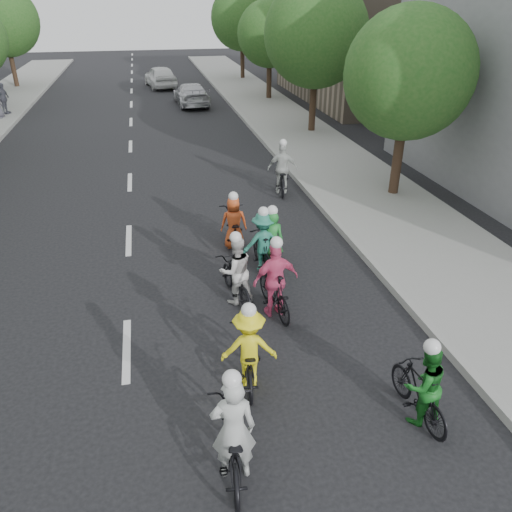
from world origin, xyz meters
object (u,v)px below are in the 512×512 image
object	(u,v)px
cyclist_8	(282,174)
follow_car_trail	(160,76)
cyclist_4	(234,227)
follow_car_lead	(191,94)
cyclist_7	(263,246)
cyclist_6	(236,276)
cyclist_5	(271,247)
cyclist_1	(421,389)
spectator_1	(3,98)
cyclist_2	(248,353)
cyclist_0	(233,438)
cyclist_3	(275,286)

from	to	relation	value
cyclist_8	follow_car_trail	size ratio (longest dim) A/B	0.45
cyclist_4	follow_car_lead	size ratio (longest dim) A/B	0.43
cyclist_7	cyclist_8	bearing A→B (deg)	-112.83
cyclist_6	cyclist_7	world-z (taller)	cyclist_6
cyclist_5	cyclist_7	distance (m)	0.22
cyclist_1	spectator_1	world-z (taller)	spectator_1
cyclist_6	cyclist_2	bearing A→B (deg)	74.70
cyclist_1	follow_car_trail	size ratio (longest dim) A/B	0.35
cyclist_0	spectator_1	world-z (taller)	cyclist_0
cyclist_1	cyclist_2	xyz separation A→B (m)	(-2.50, 1.45, 0.00)
cyclist_3	follow_car_lead	distance (m)	23.29
cyclist_6	cyclist_7	size ratio (longest dim) A/B	1.08
cyclist_4	cyclist_7	world-z (taller)	cyclist_7
cyclist_3	follow_car_trail	world-z (taller)	cyclist_3
cyclist_5	cyclist_7	xyz separation A→B (m)	(-0.21, 0.01, 0.06)
cyclist_5	cyclist_6	world-z (taller)	cyclist_5
cyclist_4	cyclist_5	xyz separation A→B (m)	(0.69, -1.45, 0.03)
cyclist_2	cyclist_8	size ratio (longest dim) A/B	0.89
cyclist_0	follow_car_lead	xyz separation A→B (m)	(2.13, 27.07, 0.05)
cyclist_7	follow_car_lead	size ratio (longest dim) A/B	0.37
cyclist_4	follow_car_lead	distance (m)	19.93
cyclist_3	cyclist_8	size ratio (longest dim) A/B	0.90
cyclist_3	follow_car_lead	xyz separation A→B (m)	(0.56, 23.29, -0.02)
cyclist_1	cyclist_6	size ratio (longest dim) A/B	0.87
cyclist_3	cyclist_8	bearing A→B (deg)	-113.63
cyclist_3	cyclist_6	xyz separation A→B (m)	(-0.72, 0.67, -0.07)
cyclist_8	cyclist_7	bearing A→B (deg)	82.08
cyclist_6	follow_car_lead	xyz separation A→B (m)	(1.28, 22.61, 0.05)
spectator_1	cyclist_4	bearing A→B (deg)	-132.93
cyclist_4	cyclist_5	bearing A→B (deg)	118.80
cyclist_1	cyclist_8	distance (m)	10.64
cyclist_5	cyclist_8	distance (m)	5.53
cyclist_0	cyclist_2	bearing A→B (deg)	-101.69
cyclist_0	cyclist_3	distance (m)	4.09
follow_car_trail	spectator_1	xyz separation A→B (m)	(-9.01, -8.25, 0.22)
cyclist_2	cyclist_5	world-z (taller)	cyclist_5
cyclist_6	follow_car_lead	world-z (taller)	cyclist_6
cyclist_1	cyclist_8	bearing A→B (deg)	-97.79
spectator_1	cyclist_2	bearing A→B (deg)	-139.72
cyclist_2	cyclist_3	xyz separation A→B (m)	(0.98, 1.98, 0.07)
cyclist_6	cyclist_8	xyz separation A→B (m)	(2.79, 6.52, 0.04)
cyclist_3	cyclist_7	world-z (taller)	cyclist_3
cyclist_1	cyclist_5	world-z (taller)	cyclist_5
cyclist_0	cyclist_2	xyz separation A→B (m)	(0.59, 1.80, -0.00)
cyclist_6	cyclist_8	size ratio (longest dim) A/B	0.89
cyclist_3	cyclist_4	distance (m)	3.39
cyclist_0	cyclist_4	world-z (taller)	cyclist_0
cyclist_1	spectator_1	bearing A→B (deg)	-70.72
cyclist_0	cyclist_3	world-z (taller)	cyclist_0
cyclist_5	cyclist_2	bearing A→B (deg)	79.66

